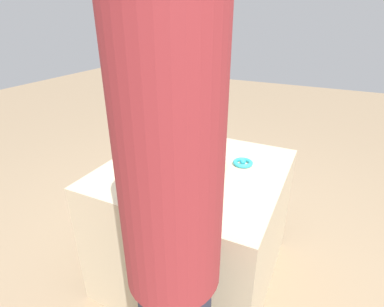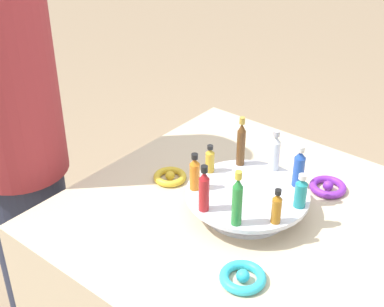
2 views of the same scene
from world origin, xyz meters
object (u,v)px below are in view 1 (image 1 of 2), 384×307
at_px(bottle_amber, 215,142).
at_px(bottle_brown, 169,148).
at_px(bottle_blue, 183,138).
at_px(ribbon_bow_teal, 243,163).
at_px(ribbon_bow_purple, 168,149).
at_px(person_figure, 173,238).
at_px(bottle_green, 222,145).
at_px(bottle_clear, 171,142).
at_px(ribbon_bow_gold, 173,190).
at_px(bottle_gold, 179,160).
at_px(bottle_orange, 199,160).
at_px(bottle_red, 216,154).
at_px(display_stand, 195,160).
at_px(bottle_teal, 200,139).

height_order(bottle_amber, bottle_brown, bottle_brown).
height_order(bottle_blue, ribbon_bow_teal, bottle_blue).
bearing_deg(ribbon_bow_teal, ribbon_bow_purple, -177.47).
bearing_deg(person_figure, bottle_brown, 11.05).
height_order(bottle_green, person_figure, person_figure).
height_order(bottle_clear, ribbon_bow_gold, bottle_clear).
height_order(bottle_gold, bottle_amber, bottle_amber).
relative_size(bottle_amber, bottle_blue, 0.79).
bearing_deg(bottle_orange, bottle_red, 52.87).
xyz_separation_m(display_stand, bottle_gold, (-0.02, -0.14, 0.07)).
xyz_separation_m(bottle_teal, ribbon_bow_gold, (0.04, -0.41, -0.10)).
distance_m(bottle_teal, bottle_brown, 0.25).
relative_size(bottle_red, bottle_amber, 1.35).
relative_size(display_stand, bottle_gold, 3.97).
bearing_deg(display_stand, bottle_amber, 62.87).
distance_m(bottle_green, ribbon_bow_teal, 0.18).
relative_size(bottle_orange, bottle_amber, 1.13).
distance_m(bottle_blue, ribbon_bow_purple, 0.17).
distance_m(bottle_orange, bottle_blue, 0.28).
bearing_deg(bottle_blue, bottle_clear, -107.13).
height_order(bottle_orange, ribbon_bow_teal, bottle_orange).
relative_size(bottle_amber, bottle_brown, 0.63).
xyz_separation_m(bottle_green, bottle_blue, (-0.25, 0.03, -0.01)).
relative_size(bottle_clear, bottle_brown, 0.81).
xyz_separation_m(bottle_orange, ribbon_bow_teal, (0.15, 0.27, -0.11)).
bearing_deg(bottle_blue, display_stand, -37.13).
height_order(bottle_gold, bottle_brown, bottle_brown).
relative_size(bottle_green, ribbon_bow_teal, 1.38).
bearing_deg(bottle_blue, bottle_teal, 32.87).
relative_size(bottle_green, bottle_brown, 1.00).
xyz_separation_m(bottle_orange, bottle_blue, (-0.19, 0.21, 0.01)).
height_order(bottle_teal, bottle_blue, bottle_blue).
distance_m(bottle_clear, bottle_brown, 0.10).
bearing_deg(display_stand, bottle_clear, -177.13).
bearing_deg(bottle_brown, bottle_gold, -27.13).
distance_m(bottle_amber, person_figure, 0.84).
bearing_deg(ribbon_bow_purple, ribbon_bow_teal, 2.53).
bearing_deg(display_stand, bottle_red, -17.13).
xyz_separation_m(bottle_amber, ribbon_bow_purple, (-0.31, -0.00, -0.10)).
height_order(bottle_green, bottle_brown, same).
distance_m(display_stand, ribbon_bow_purple, 0.27).
xyz_separation_m(bottle_orange, ribbon_bow_gold, (-0.07, -0.15, -0.11)).
height_order(bottle_amber, bottle_teal, same).
bearing_deg(person_figure, bottle_clear, 10.05).
bearing_deg(bottle_brown, bottle_clear, 112.87).
xyz_separation_m(bottle_green, bottle_teal, (-0.17, 0.08, -0.03)).
distance_m(display_stand, bottle_green, 0.17).
bearing_deg(bottle_green, ribbon_bow_teal, 43.13).
bearing_deg(bottle_orange, ribbon_bow_purple, 142.33).
bearing_deg(bottle_brown, ribbon_bow_purple, 121.16).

